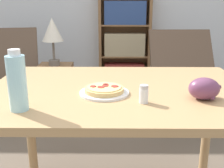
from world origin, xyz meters
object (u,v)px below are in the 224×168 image
(lounge_chair_far, at_px, (184,91))
(side_table, at_px, (56,91))
(grape_bunch, at_px, (204,89))
(salt_shaker, at_px, (144,94))
(pizza_on_plate, at_px, (104,91))
(lounge_chair_near, at_px, (8,86))
(bookshelf, at_px, (125,43))
(table_lamp, at_px, (52,32))
(drink_bottle, at_px, (17,82))

(lounge_chair_far, bearing_deg, side_table, 176.66)
(grape_bunch, distance_m, salt_shaker, 0.28)
(pizza_on_plate, distance_m, lounge_chair_near, 2.07)
(grape_bunch, xyz_separation_m, bookshelf, (-0.26, 2.65, -0.20))
(grape_bunch, bearing_deg, table_lamp, 122.17)
(lounge_chair_far, distance_m, table_lamp, 1.46)
(side_table, bearing_deg, drink_bottle, -82.29)
(table_lamp, bearing_deg, lounge_chair_near, 166.60)
(drink_bottle, bearing_deg, salt_shaker, 9.69)
(lounge_chair_far, xyz_separation_m, bookshelf, (-0.58, 1.08, 0.33))
(side_table, bearing_deg, lounge_chair_near, 166.60)
(pizza_on_plate, height_order, table_lamp, table_lamp)
(lounge_chair_near, bearing_deg, bookshelf, 22.37)
(lounge_chair_near, bearing_deg, salt_shaker, -66.79)
(bookshelf, xyz_separation_m, side_table, (-0.75, -1.05, -0.35))
(grape_bunch, distance_m, lounge_chair_near, 2.40)
(bookshelf, distance_m, table_lamp, 1.31)
(drink_bottle, xyz_separation_m, bookshelf, (0.51, 2.79, -0.27))
(drink_bottle, height_order, lounge_chair_near, drink_bottle)
(drink_bottle, bearing_deg, pizza_on_plate, 31.61)
(salt_shaker, distance_m, lounge_chair_near, 2.27)
(lounge_chair_far, xyz_separation_m, table_lamp, (-1.33, 0.03, 0.60))
(bookshelf, bearing_deg, table_lamp, -125.51)
(table_lamp, bearing_deg, grape_bunch, -57.83)
(side_table, relative_size, table_lamp, 1.16)
(salt_shaker, height_order, lounge_chair_far, lounge_chair_far)
(lounge_chair_far, bearing_deg, lounge_chair_near, 173.07)
(lounge_chair_near, distance_m, lounge_chair_far, 1.89)
(pizza_on_plate, height_order, salt_shaker, salt_shaker)
(drink_bottle, height_order, table_lamp, table_lamp)
(pizza_on_plate, relative_size, salt_shaker, 2.94)
(pizza_on_plate, height_order, grape_bunch, grape_bunch)
(lounge_chair_far, bearing_deg, pizza_on_plate, -118.71)
(grape_bunch, bearing_deg, lounge_chair_near, 132.00)
(bookshelf, relative_size, side_table, 2.37)
(lounge_chair_near, bearing_deg, table_lamp, -26.12)
(grape_bunch, height_order, drink_bottle, drink_bottle)
(bookshelf, height_order, table_lamp, bookshelf)
(drink_bottle, relative_size, lounge_chair_near, 0.28)
(lounge_chair_near, relative_size, side_table, 1.62)
(lounge_chair_far, height_order, side_table, lounge_chair_far)
(lounge_chair_near, xyz_separation_m, bookshelf, (1.30, 0.92, 0.33))
(lounge_chair_far, bearing_deg, bookshelf, 116.28)
(drink_bottle, height_order, bookshelf, bookshelf)
(lounge_chair_near, height_order, bookshelf, bookshelf)
(lounge_chair_near, height_order, side_table, lounge_chair_near)
(drink_bottle, height_order, side_table, drink_bottle)
(drink_bottle, distance_m, lounge_chair_near, 2.12)
(salt_shaker, relative_size, side_table, 0.14)
(salt_shaker, relative_size, lounge_chair_near, 0.09)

